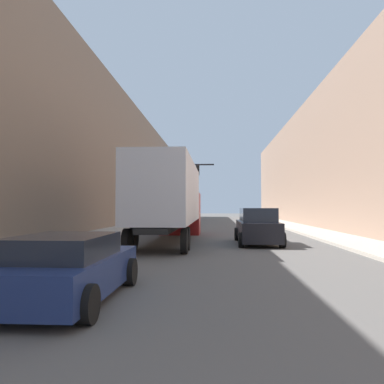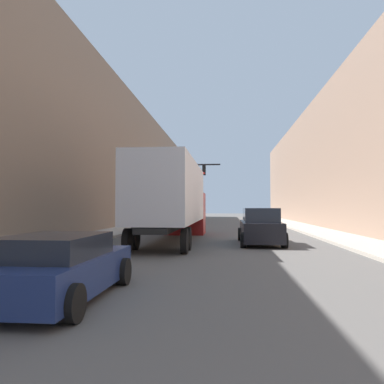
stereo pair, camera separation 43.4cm
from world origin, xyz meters
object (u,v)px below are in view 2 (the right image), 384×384
object	(u,v)px
suv_car	(260,227)
sedan_car	(58,268)
semi_truck	(174,199)
traffic_signal_gantry	(173,180)

from	to	relation	value
suv_car	sedan_car	bearing A→B (deg)	-113.61
semi_truck	sedan_car	bearing A→B (deg)	-92.70
semi_truck	suv_car	xyz separation A→B (m)	(4.45, -0.99, -1.44)
semi_truck	suv_car	bearing A→B (deg)	-12.50
semi_truck	suv_car	size ratio (longest dim) A/B	2.68
sedan_car	traffic_signal_gantry	size ratio (longest dim) A/B	0.71
semi_truck	traffic_signal_gantry	size ratio (longest dim) A/B	2.18
semi_truck	traffic_signal_gantry	bearing A→B (deg)	98.43
suv_car	traffic_signal_gantry	size ratio (longest dim) A/B	0.82
semi_truck	traffic_signal_gantry	distance (m)	13.87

